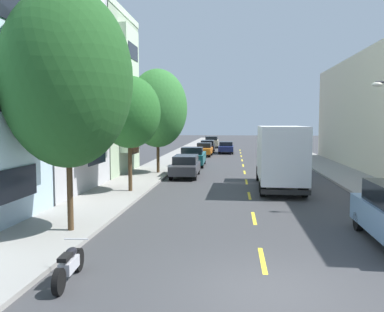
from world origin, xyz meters
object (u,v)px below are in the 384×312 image
object	(u,v)px
street_tree_second	(129,112)
delivery_box_truck	(280,154)
street_tree_third	(158,108)
parked_pickup_champagne	(212,142)
moving_navy_sedan	(226,147)
parked_wagon_charcoal	(185,166)
parked_hatchback_red	(275,147)
parked_suv_white	(283,150)
parked_wagon_black	(207,146)
parked_hatchback_orange	(204,150)
parked_motorcycle	(69,265)
street_tree_nearest	(67,78)
parked_pickup_teal	(193,157)

from	to	relation	value
street_tree_second	delivery_box_truck	world-z (taller)	street_tree_second
street_tree_third	parked_pickup_champagne	xyz separation A→B (m)	(2.18, 32.07, -4.03)
street_tree_second	moving_navy_sedan	distance (m)	29.55
parked_wagon_charcoal	parked_hatchback_red	distance (m)	24.51
delivery_box_truck	parked_hatchback_red	distance (m)	27.75
parked_suv_white	moving_navy_sedan	distance (m)	9.30
parked_hatchback_red	parked_wagon_black	world-z (taller)	same
parked_suv_white	parked_hatchback_orange	xyz separation A→B (m)	(-8.46, 2.51, -0.23)
parked_hatchback_orange	parked_wagon_charcoal	bearing A→B (deg)	-90.02
street_tree_third	parked_pickup_champagne	distance (m)	32.40
street_tree_third	parked_hatchback_red	size ratio (longest dim) A/B	1.89
parked_suv_white	parked_hatchback_orange	bearing A→B (deg)	163.47
street_tree_second	parked_motorcycle	xyz separation A→B (m)	(1.65, -12.15, -3.97)
parked_wagon_charcoal	parked_suv_white	size ratio (longest dim) A/B	0.98
street_tree_third	parked_wagon_black	world-z (taller)	street_tree_third
street_tree_nearest	parked_suv_white	xyz separation A→B (m)	(10.65, 29.99, -4.33)
street_tree_second	parked_hatchback_red	world-z (taller)	street_tree_second
street_tree_second	parked_wagon_charcoal	size ratio (longest dim) A/B	1.31
parked_suv_white	parked_pickup_teal	xyz separation A→B (m)	(-8.63, -8.08, -0.16)
street_tree_third	parked_suv_white	size ratio (longest dim) A/B	1.56
parked_hatchback_orange	parked_motorcycle	bearing A→B (deg)	-90.85
moving_navy_sedan	parked_hatchback_orange	bearing A→B (deg)	-117.90
street_tree_nearest	parked_hatchback_red	bearing A→B (deg)	74.22
parked_wagon_charcoal	parked_wagon_black	bearing A→B (deg)	90.07
street_tree_second	parked_wagon_black	world-z (taller)	street_tree_second
street_tree_nearest	parked_wagon_black	xyz separation A→B (m)	(2.16, 39.03, -4.51)
street_tree_nearest	parked_hatchback_red	world-z (taller)	street_tree_nearest
street_tree_nearest	parked_suv_white	size ratio (longest dim) A/B	1.69
parked_wagon_black	parked_pickup_teal	distance (m)	17.12
parked_wagon_black	parked_wagon_charcoal	bearing A→B (deg)	-89.93
parked_suv_white	parked_pickup_teal	bearing A→B (deg)	-136.90
delivery_box_truck	parked_pickup_champagne	world-z (taller)	delivery_box_truck
street_tree_second	parked_hatchback_orange	bearing A→B (deg)	84.87
street_tree_third	parked_motorcycle	bearing A→B (deg)	-85.34
delivery_box_truck	moving_navy_sedan	xyz separation A→B (m)	(-3.59, 26.73, -1.27)
street_tree_nearest	street_tree_third	size ratio (longest dim) A/B	1.08
parked_motorcycle	parked_pickup_champagne	bearing A→B (deg)	89.42
street_tree_second	delivery_box_truck	bearing A→B (deg)	15.25
street_tree_second	parked_pickup_teal	world-z (taller)	street_tree_second
street_tree_third	parked_suv_white	distance (m)	17.87
street_tree_third	parked_hatchback_red	bearing A→B (deg)	63.78
delivery_box_truck	moving_navy_sedan	world-z (taller)	delivery_box_truck
parked_wagon_black	parked_hatchback_red	bearing A→B (deg)	-7.34
parked_motorcycle	street_tree_third	bearing A→B (deg)	94.66
parked_suv_white	parked_pickup_teal	world-z (taller)	parked_suv_white
moving_navy_sedan	parked_suv_white	bearing A→B (deg)	-49.39
parked_hatchback_red	moving_navy_sedan	bearing A→B (deg)	-171.79
delivery_box_truck	parked_pickup_teal	bearing A→B (deg)	118.05
street_tree_nearest	street_tree_second	distance (m)	8.14
parked_wagon_charcoal	parked_suv_white	distance (m)	17.26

